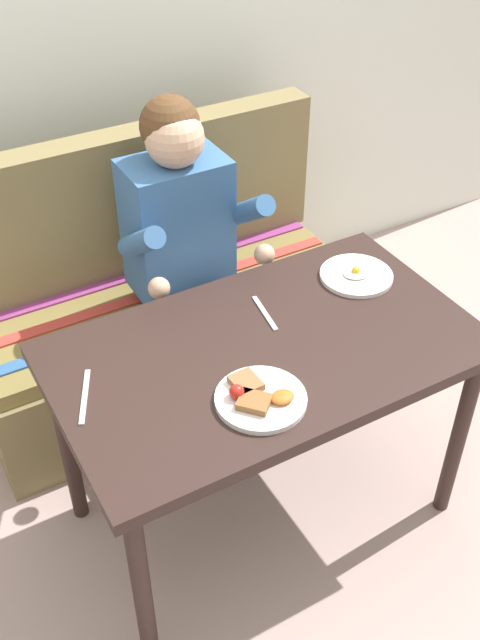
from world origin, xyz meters
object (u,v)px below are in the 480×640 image
at_px(couch, 161,312).
at_px(knife, 85,396).
at_px(plate_eggs, 356,275).
at_px(fork, 265,313).
at_px(plate_breakfast, 259,397).
at_px(person, 187,240).
at_px(table, 266,368).

bearing_deg(couch, knife, -126.05).
relative_size(plate_eggs, knife, 1.15).
bearing_deg(fork, plate_breakfast, -114.87).
height_order(couch, plate_breakfast, couch).
bearing_deg(person, table, -94.27).
distance_m(table, couch, 0.83).
height_order(couch, person, person).
bearing_deg(plate_breakfast, knife, 148.52).
distance_m(person, fork, 0.46).
distance_m(table, person, 0.60).
bearing_deg(plate_eggs, couch, 124.04).
relative_size(table, plate_eggs, 5.22).
distance_m(person, plate_eggs, 0.58).
distance_m(plate_eggs, knife, 0.94).
bearing_deg(plate_eggs, table, -160.76).
bearing_deg(plate_breakfast, plate_eggs, 30.42).
relative_size(plate_breakfast, plate_eggs, 1.04).
relative_size(plate_breakfast, knife, 1.20).
relative_size(couch, plate_eggs, 6.27).
distance_m(person, knife, 0.77).
xyz_separation_m(couch, plate_breakfast, (-0.13, -0.94, 0.41)).
bearing_deg(knife, table, 18.33).
height_order(plate_breakfast, plate_eggs, plate_breakfast).
xyz_separation_m(plate_breakfast, fork, (0.20, 0.30, -0.01)).
distance_m(plate_breakfast, fork, 0.37).
bearing_deg(table, plate_eggs, 19.24).
distance_m(table, fork, 0.17).
distance_m(table, knife, 0.52).
bearing_deg(person, knife, -136.43).
height_order(person, knife, person).
bearing_deg(plate_breakfast, person, 77.25).
relative_size(table, person, 0.99).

